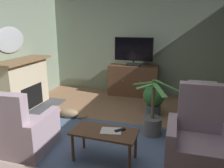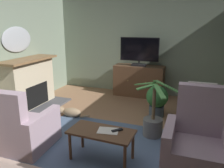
% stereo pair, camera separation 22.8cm
% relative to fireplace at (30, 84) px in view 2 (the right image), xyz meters
% --- Properties ---
extents(ground_plane, '(5.73, 6.74, 0.04)m').
position_rel_fireplace_xyz_m(ground_plane, '(2.29, -1.00, -0.59)').
color(ground_plane, '#936B4C').
extents(wall_back, '(5.73, 0.10, 2.77)m').
position_rel_fireplace_xyz_m(wall_back, '(2.29, 2.12, 0.82)').
color(wall_back, gray).
rests_on(wall_back, ground_plane).
extents(rug_central, '(2.34, 1.84, 0.01)m').
position_rel_fireplace_xyz_m(rug_central, '(2.17, -1.06, -0.56)').
color(rug_central, slate).
rests_on(rug_central, ground_plane).
extents(fireplace, '(0.90, 1.54, 1.19)m').
position_rel_fireplace_xyz_m(fireplace, '(0.00, 0.00, 0.00)').
color(fireplace, '#4C4C51').
rests_on(fireplace, ground_plane).
extents(wall_mirror_oval, '(0.06, 0.91, 0.58)m').
position_rel_fireplace_xyz_m(wall_mirror_oval, '(-0.25, 0.00, 1.05)').
color(wall_mirror_oval, '#B2B7BF').
extents(tv_cabinet, '(1.36, 0.52, 0.85)m').
position_rel_fireplace_xyz_m(tv_cabinet, '(2.23, 1.77, -0.16)').
color(tv_cabinet, '#402A1C').
rests_on(tv_cabinet, ground_plane).
extents(television, '(1.04, 0.20, 0.76)m').
position_rel_fireplace_xyz_m(television, '(2.23, 1.71, 0.69)').
color(television, black).
rests_on(television, tv_cabinet).
extents(coffee_table, '(0.97, 0.50, 0.47)m').
position_rel_fireplace_xyz_m(coffee_table, '(2.45, -1.44, -0.16)').
color(coffee_table, brown).
rests_on(coffee_table, ground_plane).
extents(tv_remote, '(0.15, 0.16, 0.02)m').
position_rel_fireplace_xyz_m(tv_remote, '(2.66, -1.36, -0.08)').
color(tv_remote, black).
rests_on(tv_remote, coffee_table).
extents(folded_newspaper, '(0.34, 0.27, 0.01)m').
position_rel_fireplace_xyz_m(folded_newspaper, '(2.54, -1.40, -0.09)').
color(folded_newspaper, silver).
rests_on(folded_newspaper, coffee_table).
extents(armchair_by_fireplace, '(0.90, 0.81, 1.17)m').
position_rel_fireplace_xyz_m(armchair_by_fireplace, '(3.76, -1.14, -0.21)').
color(armchair_by_fireplace, '#AD93A3').
rests_on(armchair_by_fireplace, ground_plane).
extents(armchair_angled_to_table, '(0.98, 0.92, 1.05)m').
position_rel_fireplace_xyz_m(armchair_angled_to_table, '(1.08, -1.58, -0.24)').
color(armchair_angled_to_table, '#AD93A3').
rests_on(armchair_angled_to_table, ground_plane).
extents(potted_plant_on_hearth_side, '(0.36, 0.36, 0.87)m').
position_rel_fireplace_xyz_m(potted_plant_on_hearth_side, '(4.17, 0.46, -0.08)').
color(potted_plant_on_hearth_side, beige).
rests_on(potted_plant_on_hearth_side, ground_plane).
extents(potted_plant_small_fern_corner, '(0.47, 0.47, 0.69)m').
position_rel_fireplace_xyz_m(potted_plant_small_fern_corner, '(2.94, 0.48, -0.18)').
color(potted_plant_small_fern_corner, '#3D4C5B').
rests_on(potted_plant_small_fern_corner, ground_plane).
extents(potted_plant_tall_palm_by_window, '(0.93, 1.02, 1.04)m').
position_rel_fireplace_xyz_m(potted_plant_tall_palm_by_window, '(3.03, -0.44, -0.32)').
color(potted_plant_tall_palm_by_window, slate).
rests_on(potted_plant_tall_palm_by_window, ground_plane).
extents(cat, '(0.76, 0.24, 0.22)m').
position_rel_fireplace_xyz_m(cat, '(1.19, -0.21, -0.46)').
color(cat, '#937A5B').
rests_on(cat, ground_plane).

